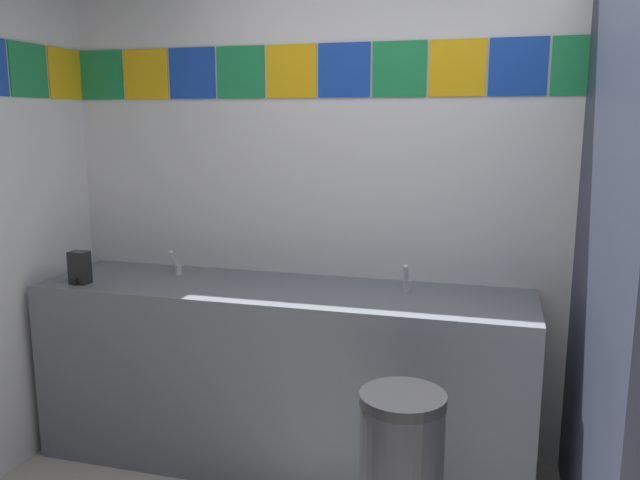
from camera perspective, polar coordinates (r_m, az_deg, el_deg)
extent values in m
cube|color=silver|center=(3.16, 11.85, 6.14)|extent=(4.02, 0.08, 2.89)
cube|color=#1E8C4C|center=(3.74, -18.91, 13.73)|extent=(0.26, 0.01, 0.26)
cube|color=yellow|center=(3.60, -15.27, 14.07)|extent=(0.26, 0.01, 0.26)
cube|color=#1947B7|center=(3.47, -11.32, 14.37)|extent=(0.26, 0.01, 0.26)
cube|color=#1E8C4C|center=(3.36, -7.09, 14.61)|extent=(0.26, 0.01, 0.26)
cube|color=yellow|center=(3.27, -2.59, 14.79)|extent=(0.26, 0.01, 0.26)
cube|color=#1947B7|center=(3.19, 2.16, 14.89)|extent=(0.26, 0.01, 0.26)
cube|color=#1E8C4C|center=(3.14, 7.09, 14.88)|extent=(0.26, 0.01, 0.26)
cube|color=yellow|center=(3.11, 12.14, 14.77)|extent=(0.26, 0.01, 0.26)
cube|color=#1947B7|center=(3.11, 17.24, 14.54)|extent=(0.26, 0.01, 0.26)
cube|color=#1E8C4C|center=(3.13, 22.31, 14.21)|extent=(0.26, 0.01, 0.26)
cube|color=#1E8C4C|center=(3.49, -24.52, 13.60)|extent=(0.01, 0.26, 0.26)
cube|color=yellow|center=(3.71, -21.76, 13.58)|extent=(0.01, 0.26, 0.26)
cube|color=slate|center=(3.22, -3.49, -11.98)|extent=(2.38, 0.60, 0.89)
cube|color=slate|center=(3.35, -1.98, -3.72)|extent=(2.38, 0.03, 0.08)
cylinder|color=white|center=(3.30, -13.58, -4.51)|extent=(0.34, 0.34, 0.10)
cylinder|color=white|center=(2.93, 7.36, -6.24)|extent=(0.34, 0.34, 0.10)
cylinder|color=silver|center=(3.40, -12.50, -2.62)|extent=(0.04, 0.04, 0.05)
cylinder|color=silver|center=(3.34, -12.95, -1.64)|extent=(0.02, 0.06, 0.09)
cylinder|color=silver|center=(3.04, 7.77, -4.05)|extent=(0.04, 0.04, 0.05)
cylinder|color=silver|center=(2.97, 7.68, -2.98)|extent=(0.02, 0.06, 0.09)
cube|color=black|center=(3.34, -20.62, -2.31)|extent=(0.09, 0.07, 0.16)
cylinder|color=black|center=(3.32, -21.01, -3.48)|extent=(0.02, 0.02, 0.03)
cube|color=#33384C|center=(2.52, 23.78, -3.03)|extent=(0.04, 1.36, 2.26)
cylinder|color=#262628|center=(2.34, 7.40, -13.87)|extent=(0.31, 0.31, 0.04)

